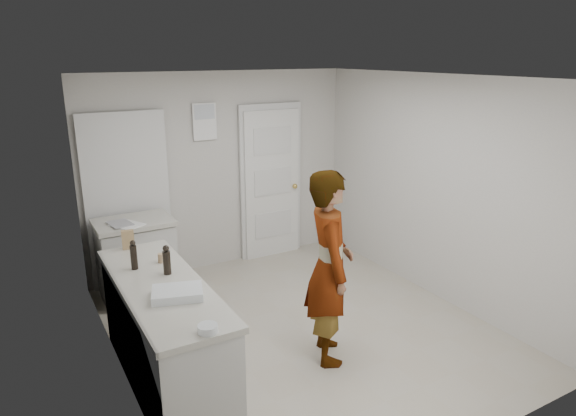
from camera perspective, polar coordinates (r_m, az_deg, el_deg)
ground at (r=5.41m, az=1.44°, el=-13.19°), size 4.00×4.00×0.00m
room_shell at (r=6.58m, az=-8.62°, el=1.87°), size 4.00×4.00×4.00m
main_counter at (r=4.54m, az=-13.49°, el=-13.83°), size 0.64×1.96×0.93m
side_counter at (r=6.11m, az=-16.44°, el=-5.75°), size 0.84×0.61×0.93m
person at (r=4.59m, az=4.62°, el=-6.58°), size 0.64×0.76×1.77m
cake_mix_box at (r=5.08m, az=-17.35°, el=-3.37°), size 0.12×0.07×0.18m
spice_jar at (r=4.69m, az=-13.93°, el=-5.42°), size 0.05×0.05×0.08m
oil_cruet_a at (r=4.42m, az=-13.33°, el=-5.68°), size 0.06×0.06×0.26m
oil_cruet_b at (r=4.59m, az=-16.77°, el=-5.06°), size 0.06×0.06×0.26m
baking_dish at (r=4.04m, az=-12.19°, el=-9.27°), size 0.44×0.37×0.07m
egg_bowl at (r=3.54m, az=-8.91°, el=-13.10°), size 0.14×0.14×0.05m
papers at (r=5.79m, az=-17.45°, el=-1.79°), size 0.38×0.41×0.01m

